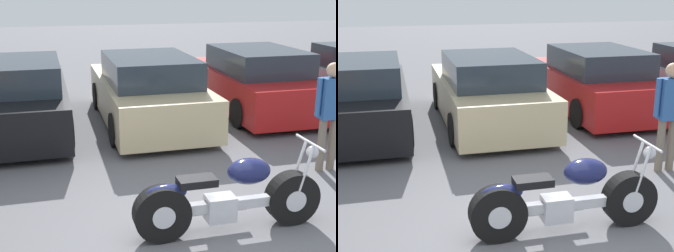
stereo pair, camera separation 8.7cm
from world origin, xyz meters
The scene contains 6 objects.
ground_plane centered at (0.00, 0.00, 0.00)m, with size 60.00×60.00×0.00m, color slate.
motorcycle centered at (0.43, 0.21, 0.42)m, with size 2.28×0.62×1.03m.
parked_car_black centered at (-2.09, 5.01, 0.66)m, with size 1.96×4.46×1.44m.
parked_car_champagne centered at (0.51, 4.90, 0.66)m, with size 1.96×4.46×1.44m.
parked_car_red centered at (3.10, 5.38, 0.66)m, with size 1.96×4.46×1.44m.
person_standing centered at (2.63, 1.60, 1.01)m, with size 0.52×0.23×1.70m.
Camera 2 is at (-1.42, -4.43, 2.80)m, focal length 50.00 mm.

